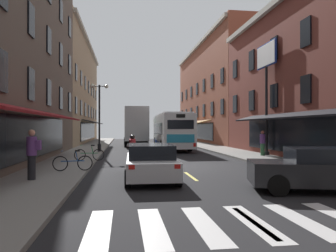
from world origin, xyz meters
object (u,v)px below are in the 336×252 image
at_px(bicycle_mid, 73,163).
at_px(pedestrian_near, 32,153).
at_px(pedestrian_mid, 263,143).
at_px(box_truck, 136,127).
at_px(billboard_sign, 266,70).
at_px(sedan_near, 150,161).
at_px(street_lamp_twin, 99,114).
at_px(motorcycle_rider, 132,152).
at_px(bicycle_near, 89,154).
at_px(transit_bus, 171,131).
at_px(sedan_mid, 325,169).

xyz_separation_m(bicycle_mid, pedestrian_near, (-1.09, -2.27, 0.62)).
bearing_deg(pedestrian_mid, box_truck, 146.96).
bearing_deg(box_truck, billboard_sign, -58.41).
height_order(bicycle_mid, pedestrian_near, pedestrian_near).
bearing_deg(pedestrian_mid, sedan_near, -108.80).
distance_m(pedestrian_mid, street_lamp_twin, 12.59).
xyz_separation_m(motorcycle_rider, street_lamp_twin, (-2.37, 8.55, 2.39)).
distance_m(box_truck, street_lamp_twin, 9.66).
height_order(pedestrian_near, pedestrian_mid, pedestrian_near).
relative_size(bicycle_near, bicycle_mid, 1.00).
bearing_deg(street_lamp_twin, transit_bus, 32.85).
xyz_separation_m(billboard_sign, box_truck, (-8.52, 13.86, -3.96)).
xyz_separation_m(transit_bus, bicycle_near, (-6.44, -11.09, -1.23)).
xyz_separation_m(billboard_sign, pedestrian_near, (-13.16, -8.69, -4.95)).
bearing_deg(sedan_mid, motorcycle_rider, 126.91).
xyz_separation_m(transit_bus, bicycle_mid, (-6.71, -15.36, -1.23)).
bearing_deg(pedestrian_near, sedan_mid, -109.06).
bearing_deg(pedestrian_mid, pedestrian_near, -119.36).
relative_size(billboard_sign, sedan_near, 1.60).
bearing_deg(street_lamp_twin, pedestrian_near, -95.99).
distance_m(motorcycle_rider, bicycle_mid, 3.81).
relative_size(sedan_near, street_lamp_twin, 0.91).
distance_m(bicycle_near, pedestrian_mid, 11.50).
distance_m(transit_bus, pedestrian_mid, 10.53).
height_order(billboard_sign, sedan_mid, billboard_sign).
bearing_deg(bicycle_near, pedestrian_mid, 9.02).
xyz_separation_m(bicycle_mid, pedestrian_mid, (11.61, 6.06, 0.51)).
relative_size(sedan_mid, pedestrian_mid, 2.87).
height_order(billboard_sign, bicycle_mid, billboard_sign).
bearing_deg(sedan_mid, billboard_sign, 73.18).
distance_m(sedan_near, street_lamp_twin, 13.71).
xyz_separation_m(box_truck, motorcycle_rider, (-0.84, -17.61, -1.40)).
height_order(transit_bus, sedan_mid, transit_bus).
xyz_separation_m(billboard_sign, bicycle_mid, (-12.06, -6.42, -5.57)).
height_order(billboard_sign, motorcycle_rider, billboard_sign).
bearing_deg(street_lamp_twin, box_truck, 70.44).
relative_size(transit_bus, pedestrian_mid, 6.88).
xyz_separation_m(sedan_near, pedestrian_mid, (8.34, 8.01, 0.30)).
xyz_separation_m(sedan_mid, bicycle_near, (-8.30, 9.40, -0.22)).
relative_size(sedan_mid, bicycle_near, 2.83).
bearing_deg(box_truck, sedan_mid, -78.81).
bearing_deg(bicycle_near, pedestrian_near, -101.77).
bearing_deg(pedestrian_near, street_lamp_twin, -8.51).
height_order(motorcycle_rider, bicycle_mid, motorcycle_rider).
bearing_deg(pedestrian_near, motorcycle_rider, -39.97).
height_order(transit_bus, box_truck, box_truck).
xyz_separation_m(transit_bus, motorcycle_rider, (-4.01, -12.68, -1.02)).
bearing_deg(billboard_sign, pedestrian_near, -146.55).
bearing_deg(box_truck, sedan_near, -90.70).
height_order(box_truck, pedestrian_near, box_truck).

